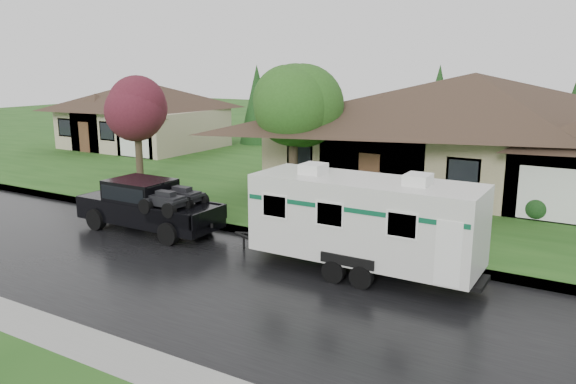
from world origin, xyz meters
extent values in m
plane|color=#214D18|center=(0.00, 0.00, 0.00)|extent=(140.00, 140.00, 0.00)
cube|color=black|center=(0.00, -2.00, 0.01)|extent=(140.00, 8.00, 0.01)
cube|color=gray|center=(0.00, 2.25, 0.07)|extent=(140.00, 0.50, 0.15)
cube|color=#214D18|center=(0.00, 15.00, 0.07)|extent=(140.00, 26.00, 0.15)
cube|color=#9B8F69|center=(2.00, 14.00, 1.65)|extent=(18.00, 10.00, 3.00)
pyramid|color=#39281F|center=(2.00, 14.00, 5.75)|extent=(19.44, 10.80, 2.60)
cube|color=tan|center=(-22.00, 16.00, 1.55)|extent=(10.00, 8.00, 2.80)
pyramid|color=#39281F|center=(-22.00, 16.00, 4.95)|extent=(10.80, 8.64, 2.00)
cube|color=tan|center=(-19.00, 14.00, 1.41)|extent=(3.20, 4.00, 2.52)
cylinder|color=#382B1E|center=(-4.29, 7.46, 1.52)|extent=(0.42, 0.42, 2.73)
sphere|color=#316521|center=(-4.29, 7.46, 4.51)|extent=(3.77, 3.77, 3.77)
cylinder|color=#382B1E|center=(-13.69, 7.22, 1.30)|extent=(0.38, 0.38, 2.30)
sphere|color=maroon|center=(-13.69, 7.22, 3.81)|extent=(3.17, 3.17, 3.17)
sphere|color=#143814|center=(-4.30, 9.30, 0.65)|extent=(1.00, 1.00, 1.00)
sphere|color=#143814|center=(-1.78, 9.30, 0.65)|extent=(1.00, 1.00, 1.00)
sphere|color=#143814|center=(0.74, 9.30, 0.65)|extent=(1.00, 1.00, 1.00)
sphere|color=#143814|center=(3.26, 9.30, 0.65)|extent=(1.00, 1.00, 1.00)
sphere|color=#143814|center=(5.78, 9.30, 0.65)|extent=(1.00, 1.00, 1.00)
cube|color=black|center=(-6.59, 0.65, 0.75)|extent=(5.76, 1.92, 0.83)
cube|color=black|center=(-8.70, 0.65, 1.01)|extent=(1.54, 1.87, 0.34)
cube|color=black|center=(-6.97, 0.65, 1.49)|extent=(2.30, 1.80, 0.86)
cube|color=black|center=(-6.97, 0.65, 1.54)|extent=(2.11, 1.84, 0.53)
cube|color=black|center=(-4.76, 0.65, 0.94)|extent=(2.11, 1.82, 0.06)
cylinder|color=black|center=(-8.41, -0.29, 0.40)|extent=(0.81, 0.31, 0.81)
cylinder|color=black|center=(-8.41, 1.60, 0.40)|extent=(0.81, 0.31, 0.81)
cylinder|color=black|center=(-4.76, -0.29, 0.40)|extent=(0.81, 0.31, 0.81)
cylinder|color=black|center=(-4.76, 1.60, 0.40)|extent=(0.81, 0.31, 0.81)
cube|color=silver|center=(2.11, 0.65, 1.70)|extent=(6.72, 2.30, 2.35)
cube|color=black|center=(2.11, 0.65, 0.38)|extent=(7.10, 1.15, 0.13)
cube|color=#0B4F32|center=(2.11, 0.65, 2.22)|extent=(6.58, 2.32, 0.13)
cube|color=white|center=(0.39, 0.65, 3.03)|extent=(0.67, 0.77, 0.31)
cube|color=white|center=(3.65, 0.65, 3.03)|extent=(0.67, 0.77, 0.31)
cylinder|color=black|center=(1.68, -0.48, 0.34)|extent=(0.67, 0.23, 0.67)
cylinder|color=black|center=(1.68, 1.79, 0.34)|extent=(0.67, 0.23, 0.67)
cylinder|color=black|center=(2.55, -0.48, 0.34)|extent=(0.67, 0.23, 0.67)
cylinder|color=black|center=(2.55, 1.79, 0.34)|extent=(0.67, 0.23, 0.67)
camera|label=1|loc=(8.31, -14.15, 6.11)|focal=35.00mm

